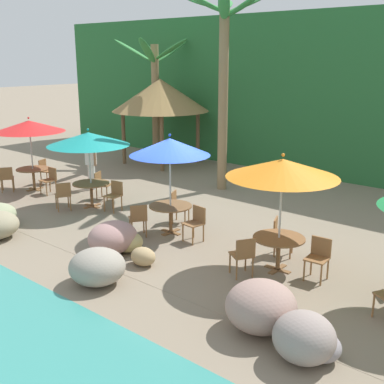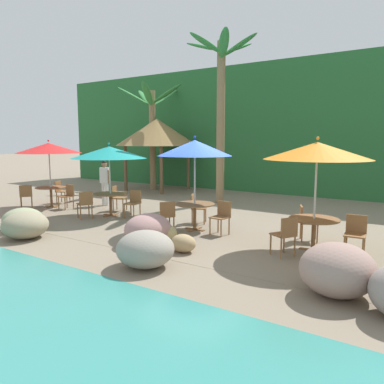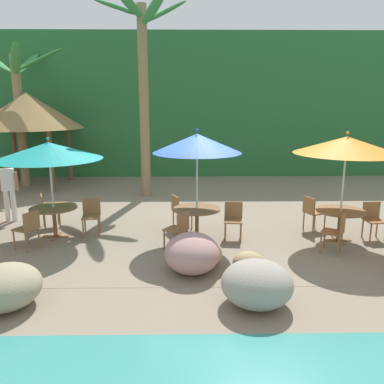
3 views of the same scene
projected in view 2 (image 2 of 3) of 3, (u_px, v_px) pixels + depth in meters
ground_plane at (196, 229)px, 10.43m from camera, size 120.00×120.00×0.00m
terrace_deck at (196, 229)px, 10.43m from camera, size 18.00×5.20×0.01m
foliage_backdrop at (300, 129)px, 17.47m from camera, size 28.00×2.40×6.00m
rock_seawall at (205, 249)px, 7.23m from camera, size 12.07×2.44×0.86m
umbrella_red at (49, 148)px, 13.63m from camera, size 2.33×2.33×2.48m
dining_table_red at (51, 190)px, 13.84m from camera, size 1.10×1.10×0.74m
chair_red_seaward at (68, 195)px, 13.46m from camera, size 0.43×0.44×0.87m
chair_red_inland at (61, 190)px, 14.70m from camera, size 0.56×0.55×0.87m
chair_red_left at (26, 195)px, 13.45m from camera, size 0.59×0.59×0.87m
umbrella_teal at (109, 152)px, 12.01m from camera, size 2.42×2.42×2.38m
dining_table_teal at (110, 197)px, 12.21m from camera, size 1.10×1.10×0.74m
chair_teal_seaward at (134, 202)px, 11.94m from camera, size 0.47×0.48×0.87m
chair_teal_inland at (117, 196)px, 13.07m from camera, size 0.56×0.56×0.87m
chair_teal_left at (85, 203)px, 11.72m from camera, size 0.57×0.56×0.87m
umbrella_blue at (195, 148)px, 10.03m from camera, size 2.01×2.01×2.58m
dining_table_blue at (195, 208)px, 10.25m from camera, size 1.10×1.10×0.74m
chair_blue_seaward at (222, 215)px, 9.79m from camera, size 0.47×0.48×0.87m
chair_blue_inland at (196, 206)px, 11.11m from camera, size 0.56×0.56×0.87m
chair_blue_left at (166, 214)px, 9.87m from camera, size 0.59×0.59×0.87m
umbrella_orange at (317, 151)px, 8.07m from camera, size 2.31×2.31×2.53m
dining_table_orange at (314, 224)px, 8.29m from camera, size 1.10×1.10×0.74m
chair_orange_seaward at (356, 232)px, 7.97m from camera, size 0.45×0.46×0.87m
chair_orange_inland at (305, 220)px, 9.14m from camera, size 0.55×0.55×0.87m
chair_orange_left at (286, 233)px, 7.86m from camera, size 0.58×0.58×0.87m
palm_tree_nearest at (152, 121)px, 18.50m from camera, size 3.50×3.45×5.12m
palm_tree_second at (221, 95)px, 14.25m from camera, size 2.93×2.81×6.31m
palapa_hut at (157, 133)px, 18.34m from camera, size 4.02×4.02×3.51m
waiter_in_white at (105, 180)px, 14.12m from camera, size 0.52×0.35×1.70m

